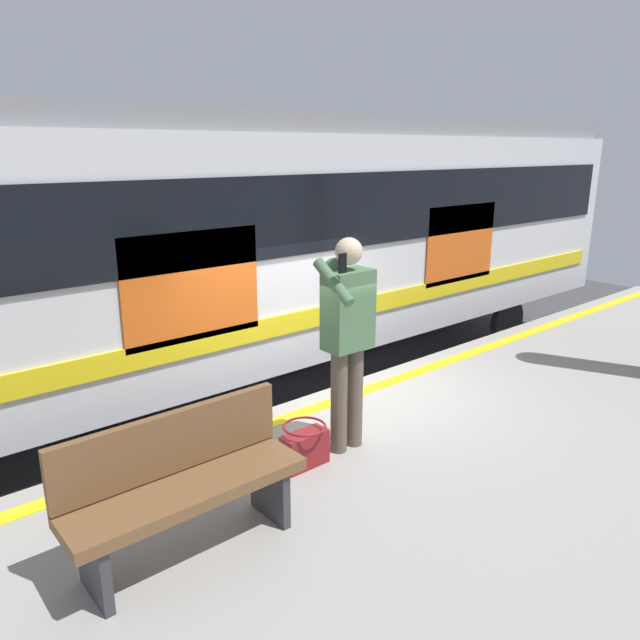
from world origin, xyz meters
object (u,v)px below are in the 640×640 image
(train_carriage, at_px, (285,231))
(passenger, at_px, (347,328))
(bench, at_px, (183,481))
(handbag, at_px, (305,447))

(train_carriage, xyz_separation_m, passenger, (1.86, 3.30, -0.30))
(passenger, distance_m, bench, 1.83)
(train_carriage, relative_size, bench, 8.28)
(train_carriage, relative_size, handbag, 32.20)
(train_carriage, distance_m, handbag, 4.23)
(bench, bearing_deg, handbag, -165.34)
(train_carriage, distance_m, passenger, 3.80)
(passenger, bearing_deg, handbag, 2.54)
(bench, bearing_deg, passenger, -168.62)
(handbag, bearing_deg, bench, 14.66)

